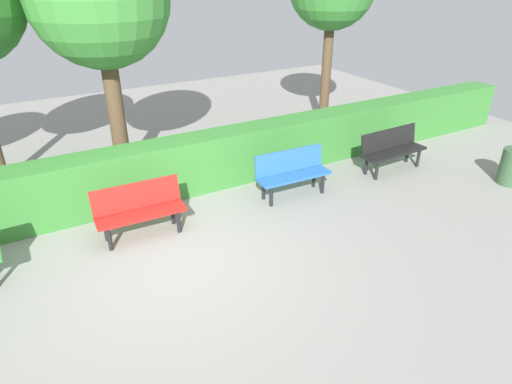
{
  "coord_description": "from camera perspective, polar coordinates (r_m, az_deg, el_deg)",
  "views": [
    {
      "loc": [
        1.57,
        5.2,
        3.92
      ],
      "look_at": [
        -1.61,
        -0.43,
        0.55
      ],
      "focal_mm": 30.86,
      "sensor_mm": 36.0,
      "label": 1
    }
  ],
  "objects": [
    {
      "name": "bench_blue",
      "position": [
        8.22,
        4.69,
        2.69
      ],
      "size": [
        1.44,
        0.51,
        0.86
      ],
      "rotation": [
        0.0,
        0.0,
        -0.04
      ],
      "color": "blue",
      "rests_on": "ground_plane"
    },
    {
      "name": "ground_plane",
      "position": [
        6.7,
        -10.37,
        -8.83
      ],
      "size": [
        20.78,
        20.78,
        0.0
      ],
      "primitive_type": "plane",
      "color": "gray"
    },
    {
      "name": "hedge_row",
      "position": [
        8.48,
        -7.83,
        3.7
      ],
      "size": [
        16.78,
        0.64,
        1.06
      ],
      "primitive_type": "cube",
      "color": "#387F33",
      "rests_on": "ground_plane"
    },
    {
      "name": "bench_black",
      "position": [
        9.69,
        17.21,
        5.47
      ],
      "size": [
        1.55,
        0.5,
        0.86
      ],
      "rotation": [
        0.0,
        0.0,
        0.03
      ],
      "color": "black",
      "rests_on": "ground_plane"
    },
    {
      "name": "bench_red",
      "position": [
        7.2,
        -14.88,
        -2.04
      ],
      "size": [
        1.41,
        0.51,
        0.86
      ],
      "rotation": [
        0.0,
        0.0,
        -0.03
      ],
      "color": "red",
      "rests_on": "ground_plane"
    }
  ]
}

